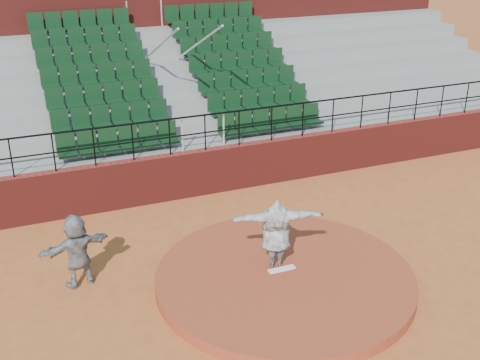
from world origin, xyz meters
The scene contains 9 objects.
ground centered at (0.00, 0.00, 0.00)m, with size 90.00×90.00×0.00m, color #B05827.
pitchers_mound centered at (0.00, 0.00, 0.12)m, with size 5.50×5.50×0.25m, color #993C22.
pitching_rubber centered at (0.00, 0.15, 0.27)m, with size 0.60×0.15×0.03m, color white.
boundary_wall centered at (0.00, 5.00, 0.65)m, with size 24.00×0.30×1.30m, color maroon.
wall_railing centered at (0.00, 5.00, 2.03)m, with size 24.04×0.05×1.03m.
seating_deck centered at (0.00, 8.65, 1.44)m, with size 24.00×5.97×4.63m.
press_box_facade centered at (0.00, 12.60, 3.55)m, with size 24.00×3.00×7.10m, color maroon.
pitcher centered at (-0.07, 0.33, 1.05)m, with size 1.96×0.53×1.60m, color black.
fielder centered at (-4.03, 1.65, 0.82)m, with size 1.51×0.48×1.63m, color black.
Camera 1 is at (-5.03, -9.71, 7.18)m, focal length 45.00 mm.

